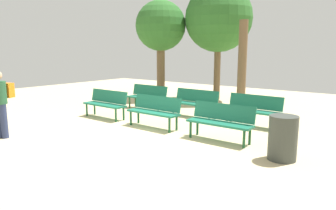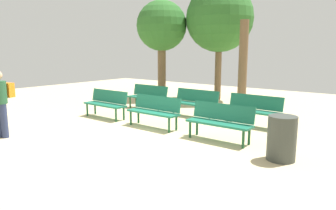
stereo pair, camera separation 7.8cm
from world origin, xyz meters
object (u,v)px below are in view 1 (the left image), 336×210
Objects in this scene: bench_r0_c0 at (106,102)px; bench_r0_c2 at (221,120)px; trash_bin at (283,138)px; tree_1 at (219,19)px; tree_0 at (242,65)px; bench_r0_c1 at (155,110)px; visitor_with_backpack at (1,100)px; bench_r1_c0 at (148,96)px; bench_r1_c1 at (195,101)px; bench_r1_c2 at (253,108)px; tree_2 at (161,27)px.

bench_r0_c0 is 1.00× the size of bench_r0_c2.
tree_1 is at bearing 128.58° from trash_bin.
bench_r0_c1 is at bearing -99.73° from tree_0.
tree_0 is at bearing 79.99° from bench_r0_c1.
bench_r0_c2 is at bearing -163.19° from visitor_with_backpack.
bench_r0_c2 is 6.99m from tree_1.
trash_bin is at bearing -56.96° from tree_0.
bench_r0_c0 is 1.91m from bench_r1_c0.
bench_r0_c1 is at bearing 179.00° from bench_r0_c2.
bench_r0_c2 is 1.00× the size of bench_r1_c1.
bench_r1_c1 is at bearing 135.43° from bench_r0_c2.
tree_1 reaches higher than visitor_with_backpack.
tree_0 reaches higher than bench_r1_c2.
bench_r0_c0 is at bearing -73.65° from tree_2.
bench_r0_c2 and bench_r1_c0 have the same top height.
tree_2 is at bearing 145.35° from bench_r1_c1.
bench_r0_c0 is at bearing -99.93° from tree_1.
bench_r1_c1 is 2.00m from bench_r1_c2.
bench_r0_c2 is at bearing -89.27° from bench_r1_c2.
bench_r1_c0 is 0.37× the size of tree_2.
bench_r0_c1 is 1.00× the size of bench_r1_c1.
bench_r1_c0 is 6.11m from trash_bin.
bench_r0_c0 is 3.13m from visitor_with_backpack.
bench_r0_c1 is 0.33× the size of tree_1.
tree_0 is at bearing 107.91° from bench_r0_c2.
bench_r0_c2 is 0.99× the size of bench_r1_c2.
bench_r1_c0 is 3.84m from tree_2.
bench_r0_c1 and bench_r1_c2 have the same top height.
bench_r1_c0 is at bearing -103.89° from tree_1.
bench_r0_c0 is 1.00× the size of bench_r1_c0.
bench_r0_c0 and bench_r0_c2 have the same top height.
tree_2 is (-5.39, 4.37, 2.64)m from bench_r0_c2.
visitor_with_backpack reaches higher than bench_r0_c2.
tree_1 is at bearing -116.37° from visitor_with_backpack.
bench_r0_c0 is 5.24m from tree_2.
tree_0 reaches higher than bench_r0_c1.
tree_2 is at bearing 157.00° from bench_r1_c2.
tree_0 is 7.82m from visitor_with_backpack.
tree_1 reaches higher than bench_r0_c0.
bench_r0_c0 is 1.81× the size of trash_bin.
bench_r0_c0 is 6.30m from tree_1.
bench_r0_c0 is 0.99× the size of bench_r1_c2.
trash_bin reaches higher than bench_r1_c0.
visitor_with_backpack is (-2.29, -3.09, 0.43)m from bench_r0_c1.
trash_bin is at bearing -16.27° from bench_r0_c2.
tree_0 is at bearing -37.90° from tree_1.
bench_r1_c0 is at bearing -179.55° from bench_r1_c1.
bench_r0_c2 is 4.47m from bench_r1_c0.
bench_r0_c0 is at bearing -91.77° from bench_r1_c0.
bench_r1_c1 is at bearing -104.96° from tree_0.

